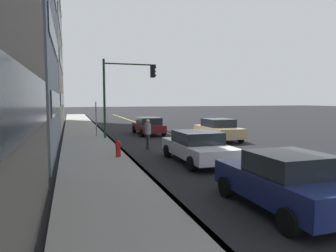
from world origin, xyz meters
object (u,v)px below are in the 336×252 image
Objects in this scene: traffic_light_mast at (125,85)px; fire_hydrant at (118,150)px; car_white at (197,146)px; car_maroon at (148,125)px; car_tan at (218,129)px; street_sign_post at (96,117)px; car_navy at (284,181)px; pedestrian_with_backpack at (148,132)px.

traffic_light_mast is 8.28m from fire_hydrant.
car_maroon is (11.21, -0.56, 0.01)m from car_white.
traffic_light_mast is at bearing -12.65° from fire_hydrant.
fire_hydrant is at bearing 157.76° from car_maroon.
car_maroon is 1.05× the size of car_tan.
car_tan is 0.75× the size of traffic_light_mast.
street_sign_post is at bearing 20.02° from car_white.
car_tan reaches higher than car_maroon.
fire_hydrant is (7.85, 3.07, -0.30)m from car_navy.
street_sign_post is at bearing 11.67° from car_navy.
car_navy is 10.53m from pedestrian_with_backpack.
street_sign_post is (1.10, 1.96, -2.28)m from traffic_light_mast.
street_sign_post is at bearing 63.82° from car_tan.
car_white is 9.66m from traffic_light_mast.
traffic_light_mast is at bearing -119.40° from street_sign_post.
car_tan is 8.89m from fire_hydrant.
car_maroon reaches higher than fire_hydrant.
traffic_light_mast reaches higher than car_navy.
traffic_light_mast is 2.10× the size of street_sign_post.
car_tan is 1.04× the size of car_navy.
pedestrian_with_backpack reaches higher than fire_hydrant.
car_navy reaches higher than car_tan.
traffic_light_mast reaches higher than pedestrian_with_backpack.
car_maroon is 6.24m from car_tan.
car_navy is at bearing 177.23° from car_white.
pedestrian_with_backpack is at bearing 165.61° from car_maroon.
car_tan is 5.82m from pedestrian_with_backpack.
traffic_light_mast reaches higher than car_white.
car_navy is at bearing 177.18° from car_maroon.
fire_hydrant is (-8.47, -0.31, -1.12)m from street_sign_post.
traffic_light_mast is (2.79, 5.97, 3.09)m from car_tan.
car_white is 6.25m from car_navy.
traffic_light_mast reaches higher than street_sign_post.
fire_hydrant is at bearing 64.43° from car_white.
street_sign_post reaches higher than car_white.
car_white is 11.22m from car_maroon.
car_maroon is 1.09× the size of car_navy.
street_sign_post is at bearing 104.99° from car_maroon.
traffic_light_mast is 6.00× the size of fire_hydrant.
street_sign_post is (16.32, 3.37, 0.83)m from car_navy.
street_sign_post reaches higher than car_maroon.
car_tan is at bearing -70.55° from pedestrian_with_backpack.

